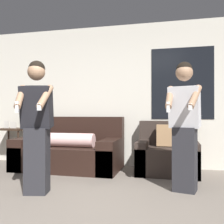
{
  "coord_description": "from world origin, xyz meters",
  "views": [
    {
      "loc": [
        1.07,
        -2.21,
        1.01
      ],
      "look_at": [
        0.29,
        1.04,
        1.02
      ],
      "focal_mm": 42.0,
      "sensor_mm": 36.0,
      "label": 1
    }
  ],
  "objects_px": {
    "person_right": "(184,125)",
    "armchair": "(167,155)",
    "side_table": "(13,134)",
    "couch": "(70,151)",
    "person_left": "(37,125)"
  },
  "relations": [
    {
      "from": "person_right",
      "to": "armchair",
      "type": "bearing_deg",
      "value": 103.38
    },
    {
      "from": "armchair",
      "to": "person_right",
      "type": "bearing_deg",
      "value": -76.62
    },
    {
      "from": "armchair",
      "to": "person_right",
      "type": "xyz_separation_m",
      "value": [
        0.24,
        -1.01,
        0.56
      ]
    },
    {
      "from": "side_table",
      "to": "couch",
      "type": "bearing_deg",
      "value": -9.82
    },
    {
      "from": "armchair",
      "to": "person_left",
      "type": "height_order",
      "value": "person_left"
    },
    {
      "from": "side_table",
      "to": "person_right",
      "type": "xyz_separation_m",
      "value": [
        3.3,
        -1.18,
        0.27
      ]
    },
    {
      "from": "armchair",
      "to": "side_table",
      "type": "distance_m",
      "value": 3.07
    },
    {
      "from": "person_left",
      "to": "armchair",
      "type": "bearing_deg",
      "value": 44.48
    },
    {
      "from": "couch",
      "to": "person_left",
      "type": "height_order",
      "value": "person_left"
    },
    {
      "from": "couch",
      "to": "person_left",
      "type": "distance_m",
      "value": 1.58
    },
    {
      "from": "couch",
      "to": "person_left",
      "type": "relative_size",
      "value": 1.11
    },
    {
      "from": "side_table",
      "to": "person_right",
      "type": "height_order",
      "value": "person_right"
    },
    {
      "from": "person_left",
      "to": "side_table",
      "type": "bearing_deg",
      "value": 131.23
    },
    {
      "from": "couch",
      "to": "side_table",
      "type": "relative_size",
      "value": 2.17
    },
    {
      "from": "armchair",
      "to": "side_table",
      "type": "bearing_deg",
      "value": 176.9
    }
  ]
}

